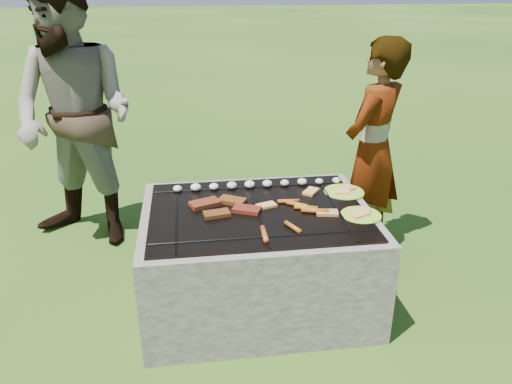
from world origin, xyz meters
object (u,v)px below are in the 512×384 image
Objects in this scene: cook at (373,150)px; fire_pit at (257,260)px; plate_far at (344,192)px; plate_near at (361,215)px; bystander at (75,117)px.

fire_pit is at bearing -11.15° from cook.
plate_far reaches higher than plate_near.
plate_far is (0.56, 0.18, 0.33)m from fire_pit.
bystander is at bearing -54.71° from cook.
plate_near is (0.56, -0.14, 0.33)m from fire_pit.
cook is 0.79× the size of bystander.
plate_near is 0.76m from cook.
fire_pit is 0.69× the size of bystander.
plate_far reaches higher than fire_pit.
bystander is (-1.99, 0.41, 0.19)m from cook.
plate_near is 0.15× the size of bystander.
fire_pit is 1.61m from bystander.
fire_pit is at bearing -162.57° from plate_far.
fire_pit is 0.66m from plate_near.
cook is (0.30, 0.68, 0.13)m from plate_near.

